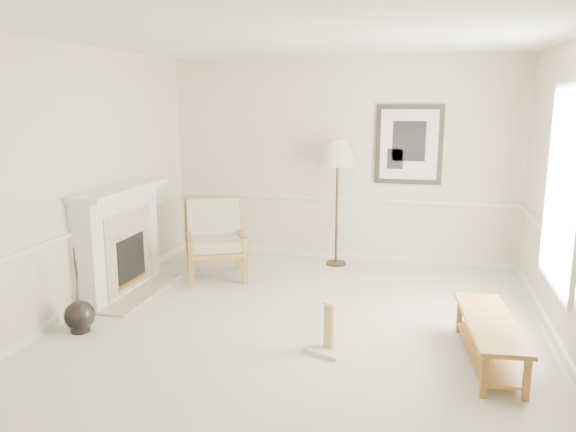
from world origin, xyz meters
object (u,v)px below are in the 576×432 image
object	(u,v)px
armchair	(215,235)
scratching_post	(329,335)
bench	(489,334)
floor_vase	(80,316)
floor_lamp	(338,156)

from	to	relation	value
armchair	scratching_post	size ratio (longest dim) A/B	2.16
armchair	bench	bearing A→B (deg)	-54.84
armchair	bench	xyz separation A→B (m)	(3.30, -1.83, -0.28)
scratching_post	armchair	bearing A→B (deg)	133.93
floor_vase	armchair	distance (m)	2.24
bench	floor_lamp	bearing A→B (deg)	123.77
floor_lamp	armchair	bearing A→B (deg)	-150.05
floor_lamp	scratching_post	bearing A→B (deg)	-82.32
floor_lamp	floor_vase	bearing A→B (deg)	-126.04
floor_vase	armchair	world-z (taller)	armchair
floor_lamp	scratching_post	size ratio (longest dim) A/B	3.58
scratching_post	floor_vase	bearing A→B (deg)	-176.49
armchair	floor_lamp	size ratio (longest dim) A/B	0.60
armchair	scratching_post	xyz separation A→B (m)	(1.88, -1.95, -0.39)
scratching_post	bench	bearing A→B (deg)	4.63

